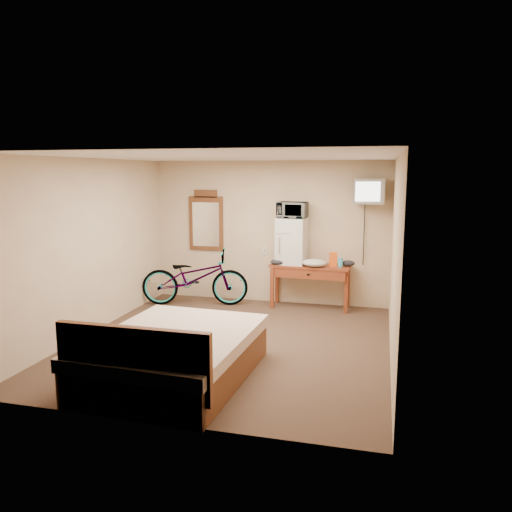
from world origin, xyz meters
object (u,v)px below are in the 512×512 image
at_px(blue_cup, 340,262).
at_px(bicycle, 195,278).
at_px(microwave, 292,210).
at_px(wall_mirror, 206,221).
at_px(mini_fridge, 292,241).
at_px(desk, 310,272).
at_px(bed, 172,356).
at_px(crt_television, 368,191).

xyz_separation_m(blue_cup, bicycle, (-2.49, -0.24, -0.34)).
bearing_deg(microwave, blue_cup, -3.03).
bearing_deg(wall_mirror, bicycle, -92.84).
relative_size(mini_fridge, bicycle, 0.43).
xyz_separation_m(desk, microwave, (-0.33, 0.07, 1.04)).
height_order(desk, mini_fridge, mini_fridge).
relative_size(blue_cup, bicycle, 0.08).
bearing_deg(blue_cup, microwave, 173.60).
relative_size(desk, bicycle, 0.74).
bearing_deg(desk, microwave, 168.62).
bearing_deg(bicycle, wall_mirror, -16.34).
relative_size(microwave, wall_mirror, 0.45).
relative_size(mini_fridge, blue_cup, 5.33).
distance_m(bicycle, bed, 3.25).
distance_m(microwave, bicycle, 2.06).
xyz_separation_m(mini_fridge, bed, (-0.72, -3.44, -0.85)).
bearing_deg(crt_television, blue_cup, -173.20).
bearing_deg(blue_cup, desk, 176.93).
relative_size(blue_cup, wall_mirror, 0.14).
xyz_separation_m(desk, bed, (-1.05, -3.37, -0.34)).
relative_size(mini_fridge, microwave, 1.61).
bearing_deg(blue_cup, wall_mirror, 173.05).
height_order(microwave, blue_cup, microwave).
distance_m(mini_fridge, wall_mirror, 1.66).
relative_size(blue_cup, bed, 0.07).
height_order(crt_television, wall_mirror, crt_television).
relative_size(desk, bed, 0.63).
xyz_separation_m(mini_fridge, bicycle, (-1.65, -0.33, -0.66)).
bearing_deg(bicycle, microwave, -92.03).
bearing_deg(bed, wall_mirror, 103.95).
relative_size(desk, mini_fridge, 1.75).
bearing_deg(mini_fridge, blue_cup, -6.39).
bearing_deg(desk, crt_television, 1.36).
height_order(mini_fridge, wall_mirror, wall_mirror).
relative_size(mini_fridge, bed, 0.36).
height_order(blue_cup, wall_mirror, wall_mirror).
distance_m(microwave, crt_television, 1.29).
height_order(desk, blue_cup, blue_cup).
bearing_deg(wall_mirror, mini_fridge, -7.23).
distance_m(wall_mirror, bed, 3.92).
bearing_deg(blue_cup, bed, -114.92).
distance_m(blue_cup, crt_television, 1.25).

